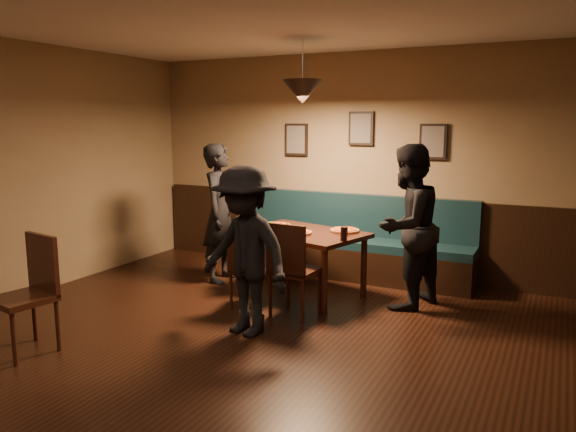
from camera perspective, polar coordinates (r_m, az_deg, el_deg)
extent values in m
plane|color=black|center=(4.41, -8.65, -16.36)|extent=(7.00, 7.00, 0.00)
plane|color=#8C704F|center=(7.13, 7.53, 5.31)|extent=(6.00, 0.00, 6.00)
cube|color=black|center=(7.23, 7.29, -1.84)|extent=(5.88, 0.06, 1.00)
cube|color=black|center=(7.43, 0.87, 7.87)|extent=(0.32, 0.04, 0.42)
cube|color=black|center=(7.08, 7.53, 8.92)|extent=(0.32, 0.04, 0.42)
cube|color=black|center=(6.84, 14.69, 7.42)|extent=(0.32, 0.04, 0.42)
cone|color=black|center=(6.08, 1.51, 12.67)|extent=(0.44, 0.44, 0.25)
cube|color=black|center=(6.27, 1.44, -4.82)|extent=(1.53, 1.19, 0.72)
imported|color=black|center=(6.77, -6.93, 0.31)|extent=(0.50, 0.67, 1.68)
imported|color=black|center=(5.87, 12.15, -1.09)|extent=(0.89, 1.00, 1.71)
imported|color=black|center=(5.03, -4.46, -3.63)|extent=(1.12, 0.81, 1.55)
cylinder|color=orange|center=(6.42, -1.17, -0.99)|extent=(0.35, 0.35, 0.04)
cylinder|color=orange|center=(6.04, 0.98, -1.69)|extent=(0.40, 0.40, 0.04)
cylinder|color=orange|center=(6.18, 5.86, -1.46)|extent=(0.35, 0.35, 0.04)
cylinder|color=black|center=(5.70, 5.75, -1.84)|extent=(0.07, 0.07, 0.15)
cylinder|color=#96050A|center=(5.94, 6.05, -1.49)|extent=(0.03, 0.03, 0.12)
cube|color=#1D6D22|center=(6.68, -2.15, -0.72)|extent=(0.20, 0.20, 0.01)
cube|color=#1F753A|center=(6.18, -4.58, -1.59)|extent=(0.18, 0.18, 0.01)
cube|color=silver|center=(5.87, -0.40, -2.17)|extent=(0.17, 0.05, 0.00)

